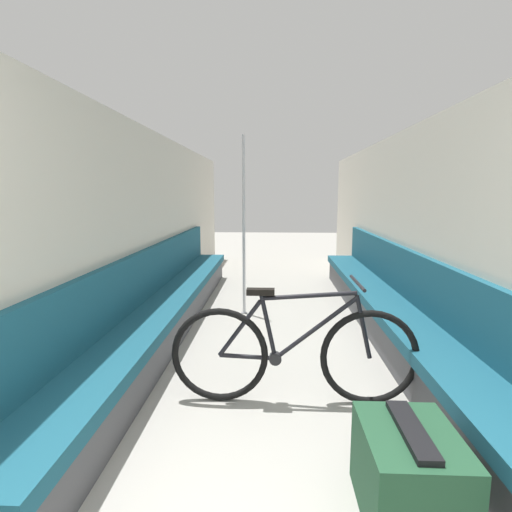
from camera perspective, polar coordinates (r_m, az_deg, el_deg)
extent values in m
cube|color=beige|center=(4.45, -16.54, 3.34)|extent=(0.10, 10.36, 2.25)
cube|color=beige|center=(4.47, 22.50, 3.06)|extent=(0.10, 10.36, 2.25)
cube|color=#4C4C51|center=(4.56, -12.38, -8.74)|extent=(0.42, 5.92, 0.32)
cube|color=#195166|center=(4.50, -12.47, -6.19)|extent=(0.50, 5.92, 0.10)
cube|color=#195166|center=(4.49, -15.22, -2.29)|extent=(0.07, 5.92, 0.52)
cube|color=#4C4C51|center=(4.58, 18.18, -8.92)|extent=(0.42, 5.92, 0.32)
cube|color=#195166|center=(4.52, 18.31, -6.38)|extent=(0.50, 5.92, 0.10)
cube|color=#195166|center=(4.52, 21.10, -2.53)|extent=(0.07, 5.92, 0.52)
torus|color=black|center=(3.03, -5.20, -13.91)|extent=(0.71, 0.05, 0.71)
torus|color=black|center=(3.08, 15.92, -13.80)|extent=(0.71, 0.05, 0.71)
cylinder|color=black|center=(3.01, -1.23, -14.18)|extent=(0.41, 0.03, 0.05)
cylinder|color=black|center=(2.94, -2.32, -10.28)|extent=(0.33, 0.03, 0.43)
cylinder|color=black|center=(2.92, 1.73, -9.89)|extent=(0.14, 0.03, 0.51)
cylinder|color=black|center=(2.94, 8.48, -10.23)|extent=(0.59, 0.03, 0.49)
cylinder|color=black|center=(2.87, 7.50, -5.66)|extent=(0.68, 0.03, 0.08)
cylinder|color=black|center=(2.99, 15.08, -9.76)|extent=(0.14, 0.03, 0.47)
cylinder|color=black|center=(3.01, 2.78, -14.40)|extent=(0.09, 0.06, 0.09)
cube|color=black|center=(2.85, 0.66, -5.13)|extent=(0.20, 0.07, 0.04)
cylinder|color=black|center=(2.89, 14.28, -3.75)|extent=(0.02, 0.46, 0.02)
cylinder|color=gray|center=(5.20, -1.69, -8.09)|extent=(0.08, 0.08, 0.01)
cylinder|color=silver|center=(4.99, -1.75, 4.17)|extent=(0.04, 0.04, 2.23)
cube|color=#1E472D|center=(2.27, 20.97, -27.17)|extent=(0.43, 0.56, 0.43)
cube|color=black|center=(2.14, 21.34, -22.13)|extent=(0.11, 0.48, 0.03)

